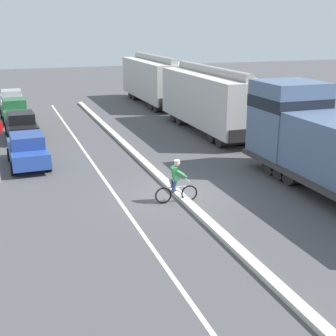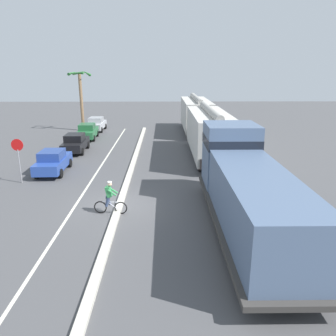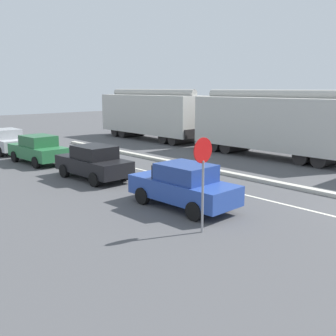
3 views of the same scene
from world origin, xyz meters
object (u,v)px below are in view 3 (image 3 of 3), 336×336
parked_car_black (93,162)px  stop_sign (203,167)px  parked_car_silver (6,141)px  hopper_car_middle (152,115)px  hopper_car_lead (272,124)px  parked_car_green (38,149)px  parked_car_blue (183,185)px

parked_car_black → stop_sign: size_ratio=1.48×
parked_car_silver → hopper_car_middle: bearing=-5.5°
hopper_car_middle → parked_car_black: (-11.52, -9.40, -1.26)m
hopper_car_middle → parked_car_black: size_ratio=2.49×
hopper_car_lead → hopper_car_middle: size_ratio=1.00×
parked_car_green → parked_car_silver: same height
parked_car_silver → parked_car_blue: bearing=-89.3°
parked_car_green → stop_sign: stop_sign is taller
parked_car_black → hopper_car_middle: bearing=39.2°
parked_car_silver → stop_sign: bearing=-93.5°
parked_car_black → stop_sign: stop_sign is taller
hopper_car_lead → parked_car_silver: (-11.73, 12.72, -1.26)m
parked_car_green → parked_car_silver: (-0.03, 4.88, 0.00)m
hopper_car_lead → parked_car_blue: 12.24m
hopper_car_middle → parked_car_blue: (-11.53, -15.49, -1.26)m
parked_car_black → parked_car_silver: (-0.21, 10.52, 0.00)m
hopper_car_middle → stop_sign: (-12.90, -17.68, -0.05)m
hopper_car_lead → parked_car_blue: hopper_car_lead is taller
hopper_car_lead → parked_car_green: hopper_car_lead is taller
parked_car_blue → parked_car_black: size_ratio=1.00×
hopper_car_middle → stop_sign: hopper_car_middle is taller
hopper_car_lead → stop_sign: bearing=-154.8°
parked_car_blue → stop_sign: 2.85m
hopper_car_lead → stop_sign: 14.26m
parked_car_green → stop_sign: 14.02m
stop_sign → parked_car_silver: bearing=86.5°
hopper_car_middle → parked_car_silver: hopper_car_middle is taller
stop_sign → parked_car_blue: bearing=58.0°
parked_car_blue → parked_car_silver: bearing=90.7°
parked_car_blue → parked_car_green: 11.74m
hopper_car_lead → hopper_car_middle: bearing=90.0°
parked_car_blue → parked_car_green: bearing=90.8°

